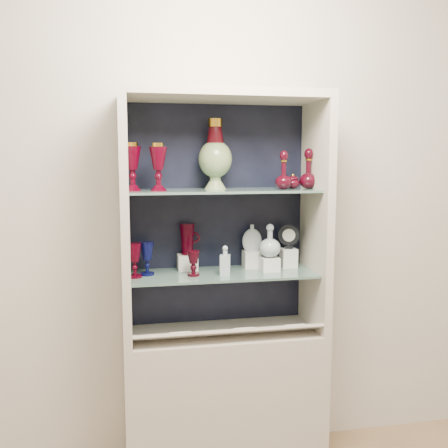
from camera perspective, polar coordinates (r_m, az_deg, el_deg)
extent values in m
cube|color=silver|center=(2.67, -0.90, 2.72)|extent=(3.50, 0.02, 2.80)
cube|color=beige|center=(2.74, 0.00, -19.53)|extent=(1.00, 0.40, 0.75)
cube|color=black|center=(2.65, -0.78, 1.05)|extent=(0.98, 0.02, 1.15)
cube|color=beige|center=(2.42, -11.23, 0.31)|extent=(0.04, 0.40, 1.15)
cube|color=beige|center=(2.60, 10.45, 0.81)|extent=(0.04, 0.40, 1.15)
cube|color=beige|center=(2.47, 0.00, 14.44)|extent=(1.00, 0.40, 0.04)
cube|color=slate|center=(2.53, -0.09, -5.70)|extent=(0.92, 0.34, 0.01)
cube|color=slate|center=(2.47, -0.09, 3.83)|extent=(0.92, 0.34, 0.01)
cube|color=beige|center=(2.48, 0.50, -12.31)|extent=(0.92, 0.17, 0.09)
cube|color=white|center=(2.56, 7.83, -11.41)|extent=(0.10, 0.06, 0.03)
cube|color=white|center=(2.45, -5.07, -12.29)|extent=(0.10, 0.06, 0.03)
cube|color=white|center=(2.49, 2.16, -11.87)|extent=(0.10, 0.06, 0.03)
cube|color=silver|center=(2.59, -4.20, -4.36)|extent=(0.10, 0.10, 0.08)
cube|color=silver|center=(2.64, 3.20, -4.03)|extent=(0.09, 0.09, 0.09)
cube|color=silver|center=(2.57, 5.24, -4.58)|extent=(0.09, 0.09, 0.07)
cube|color=silver|center=(2.67, 7.37, -3.85)|extent=(0.08, 0.08, 0.10)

